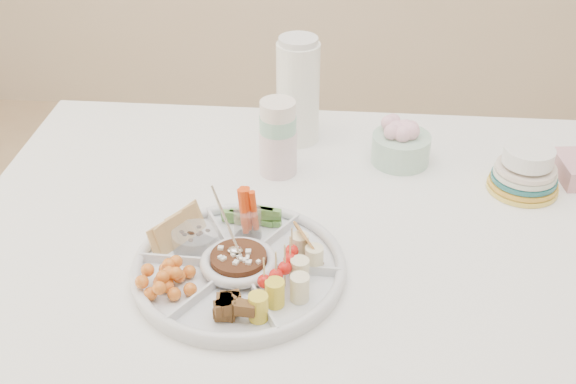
# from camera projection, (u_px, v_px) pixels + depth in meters

# --- Properties ---
(dining_table) EXTENTS (1.52, 1.02, 0.76)m
(dining_table) POSITION_uv_depth(u_px,v_px,m) (336.00, 362.00, 1.64)
(dining_table) COLOR white
(dining_table) RESTS_ON floor
(party_tray) EXTENTS (0.39, 0.39, 0.04)m
(party_tray) POSITION_uv_depth(u_px,v_px,m) (239.00, 265.00, 1.29)
(party_tray) COLOR silver
(party_tray) RESTS_ON dining_table
(bean_dip) EXTENTS (0.10, 0.10, 0.04)m
(bean_dip) POSITION_uv_depth(u_px,v_px,m) (239.00, 262.00, 1.29)
(bean_dip) COLOR #57351C
(bean_dip) RESTS_ON party_tray
(tortillas) EXTENTS (0.09, 0.09, 0.05)m
(tortillas) POSITION_uv_depth(u_px,v_px,m) (305.00, 239.00, 1.33)
(tortillas) COLOR olive
(tortillas) RESTS_ON party_tray
(carrot_cucumber) EXTENTS (0.11, 0.11, 0.09)m
(carrot_cucumber) POSITION_uv_depth(u_px,v_px,m) (250.00, 206.00, 1.38)
(carrot_cucumber) COLOR #EA440F
(carrot_cucumber) RESTS_ON party_tray
(pita_raisins) EXTENTS (0.12, 0.12, 0.07)m
(pita_raisins) POSITION_uv_depth(u_px,v_px,m) (185.00, 230.00, 1.35)
(pita_raisins) COLOR #E1AE7E
(pita_raisins) RESTS_ON party_tray
(cherries) EXTENTS (0.11, 0.11, 0.04)m
(cherries) POSITION_uv_depth(u_px,v_px,m) (168.00, 278.00, 1.24)
(cherries) COLOR #C86A28
(cherries) RESTS_ON party_tray
(granola_chunks) EXTENTS (0.09, 0.09, 0.04)m
(granola_chunks) POSITION_uv_depth(u_px,v_px,m) (225.00, 309.00, 1.18)
(granola_chunks) COLOR brown
(granola_chunks) RESTS_ON party_tray
(banana_tomato) EXTENTS (0.11, 0.11, 0.09)m
(banana_tomato) POSITION_uv_depth(u_px,v_px,m) (297.00, 278.00, 1.21)
(banana_tomato) COLOR #FFD367
(banana_tomato) RESTS_ON party_tray
(cup_stack) EXTENTS (0.09, 0.09, 0.23)m
(cup_stack) POSITION_uv_depth(u_px,v_px,m) (278.00, 126.00, 1.55)
(cup_stack) COLOR #A1BE9B
(cup_stack) RESTS_ON dining_table
(thermos) EXTENTS (0.12, 0.12, 0.26)m
(thermos) POSITION_uv_depth(u_px,v_px,m) (298.00, 89.00, 1.66)
(thermos) COLOR white
(thermos) RESTS_ON dining_table
(flower_bowl) EXTENTS (0.13, 0.13, 0.10)m
(flower_bowl) POSITION_uv_depth(u_px,v_px,m) (401.00, 142.00, 1.62)
(flower_bowl) COLOR silver
(flower_bowl) RESTS_ON dining_table
(plate_stack) EXTENTS (0.17, 0.17, 0.10)m
(plate_stack) POSITION_uv_depth(u_px,v_px,m) (526.00, 170.00, 1.52)
(plate_stack) COLOR gold
(plate_stack) RESTS_ON dining_table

